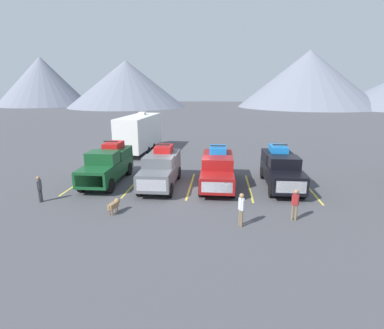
{
  "coord_description": "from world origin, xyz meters",
  "views": [
    {
      "loc": [
        1.91,
        -18.16,
        6.38
      ],
      "look_at": [
        0.0,
        1.85,
        1.2
      ],
      "focal_mm": 28.24,
      "sensor_mm": 36.0,
      "label": 1
    }
  ],
  "objects_px": {
    "person_c": "(39,187)",
    "dog": "(115,204)",
    "pickup_truck_a": "(108,164)",
    "person_a": "(295,203)",
    "pickup_truck_d": "(281,169)",
    "pickup_truck_c": "(218,168)",
    "person_b": "(241,207)",
    "pickup_truck_b": "(161,168)",
    "camper_trailer_a": "(139,132)"
  },
  "relations": [
    {
      "from": "person_a",
      "to": "pickup_truck_a",
      "type": "bearing_deg",
      "value": 155.3
    },
    {
      "from": "pickup_truck_c",
      "to": "person_b",
      "type": "xyz_separation_m",
      "value": [
        1.18,
        -6.08,
        -0.22
      ]
    },
    {
      "from": "dog",
      "to": "pickup_truck_a",
      "type": "bearing_deg",
      "value": 113.56
    },
    {
      "from": "pickup_truck_d",
      "to": "camper_trailer_a",
      "type": "xyz_separation_m",
      "value": [
        -12.01,
        9.66,
        0.86
      ]
    },
    {
      "from": "pickup_truck_d",
      "to": "person_b",
      "type": "bearing_deg",
      "value": -115.31
    },
    {
      "from": "pickup_truck_d",
      "to": "pickup_truck_b",
      "type": "bearing_deg",
      "value": -175.62
    },
    {
      "from": "pickup_truck_b",
      "to": "pickup_truck_a",
      "type": "bearing_deg",
      "value": 172.49
    },
    {
      "from": "person_a",
      "to": "person_c",
      "type": "xyz_separation_m",
      "value": [
        -13.84,
        1.14,
        -0.04
      ]
    },
    {
      "from": "person_c",
      "to": "dog",
      "type": "xyz_separation_m",
      "value": [
        4.74,
        -1.07,
        -0.41
      ]
    },
    {
      "from": "pickup_truck_c",
      "to": "person_a",
      "type": "height_order",
      "value": "pickup_truck_c"
    },
    {
      "from": "pickup_truck_a",
      "to": "camper_trailer_a",
      "type": "height_order",
      "value": "camper_trailer_a"
    },
    {
      "from": "pickup_truck_a",
      "to": "dog",
      "type": "xyz_separation_m",
      "value": [
        2.25,
        -5.15,
        -0.79
      ]
    },
    {
      "from": "pickup_truck_a",
      "to": "person_a",
      "type": "height_order",
      "value": "pickup_truck_a"
    },
    {
      "from": "person_a",
      "to": "person_c",
      "type": "distance_m",
      "value": 13.89
    },
    {
      "from": "pickup_truck_c",
      "to": "pickup_truck_a",
      "type": "bearing_deg",
      "value": 179.64
    },
    {
      "from": "pickup_truck_b",
      "to": "camper_trailer_a",
      "type": "xyz_separation_m",
      "value": [
        -4.16,
        10.26,
        0.86
      ]
    },
    {
      "from": "dog",
      "to": "person_a",
      "type": "bearing_deg",
      "value": -0.42
    },
    {
      "from": "pickup_truck_a",
      "to": "pickup_truck_d",
      "type": "relative_size",
      "value": 1.03
    },
    {
      "from": "pickup_truck_d",
      "to": "pickup_truck_c",
      "type": "bearing_deg",
      "value": -177.95
    },
    {
      "from": "person_b",
      "to": "person_c",
      "type": "relative_size",
      "value": 1.07
    },
    {
      "from": "pickup_truck_b",
      "to": "camper_trailer_a",
      "type": "bearing_deg",
      "value": 112.08
    },
    {
      "from": "pickup_truck_a",
      "to": "pickup_truck_b",
      "type": "bearing_deg",
      "value": -7.51
    },
    {
      "from": "pickup_truck_a",
      "to": "person_a",
      "type": "distance_m",
      "value": 12.5
    },
    {
      "from": "pickup_truck_c",
      "to": "person_a",
      "type": "bearing_deg",
      "value": -53.4
    },
    {
      "from": "pickup_truck_a",
      "to": "pickup_truck_d",
      "type": "xyz_separation_m",
      "value": [
        11.64,
        0.1,
        -0.05
      ]
    },
    {
      "from": "pickup_truck_a",
      "to": "person_b",
      "type": "height_order",
      "value": "pickup_truck_a"
    },
    {
      "from": "dog",
      "to": "pickup_truck_b",
      "type": "bearing_deg",
      "value": 71.65
    },
    {
      "from": "pickup_truck_d",
      "to": "person_b",
      "type": "height_order",
      "value": "pickup_truck_d"
    },
    {
      "from": "pickup_truck_c",
      "to": "pickup_truck_d",
      "type": "distance_m",
      "value": 4.13
    },
    {
      "from": "pickup_truck_b",
      "to": "dog",
      "type": "distance_m",
      "value": 4.96
    },
    {
      "from": "pickup_truck_d",
      "to": "dog",
      "type": "relative_size",
      "value": 5.91
    },
    {
      "from": "pickup_truck_a",
      "to": "person_b",
      "type": "distance_m",
      "value": 10.64
    },
    {
      "from": "pickup_truck_d",
      "to": "person_c",
      "type": "bearing_deg",
      "value": -163.5
    },
    {
      "from": "pickup_truck_d",
      "to": "person_c",
      "type": "relative_size",
      "value": 3.73
    },
    {
      "from": "pickup_truck_b",
      "to": "camper_trailer_a",
      "type": "relative_size",
      "value": 0.6
    },
    {
      "from": "pickup_truck_a",
      "to": "dog",
      "type": "relative_size",
      "value": 6.07
    },
    {
      "from": "pickup_truck_c",
      "to": "pickup_truck_b",
      "type": "bearing_deg",
      "value": -173.06
    },
    {
      "from": "pickup_truck_d",
      "to": "person_b",
      "type": "xyz_separation_m",
      "value": [
        -2.94,
        -6.23,
        -0.27
      ]
    },
    {
      "from": "dog",
      "to": "person_c",
      "type": "bearing_deg",
      "value": 167.27
    },
    {
      "from": "person_a",
      "to": "person_b",
      "type": "height_order",
      "value": "person_b"
    },
    {
      "from": "pickup_truck_d",
      "to": "person_a",
      "type": "xyz_separation_m",
      "value": [
        -0.29,
        -5.32,
        -0.29
      ]
    },
    {
      "from": "pickup_truck_d",
      "to": "person_a",
      "type": "height_order",
      "value": "pickup_truck_d"
    },
    {
      "from": "pickup_truck_b",
      "to": "person_b",
      "type": "height_order",
      "value": "pickup_truck_b"
    },
    {
      "from": "pickup_truck_b",
      "to": "person_a",
      "type": "relative_size",
      "value": 3.43
    },
    {
      "from": "camper_trailer_a",
      "to": "dog",
      "type": "relative_size",
      "value": 9.35
    },
    {
      "from": "pickup_truck_c",
      "to": "dog",
      "type": "xyz_separation_m",
      "value": [
        -5.26,
        -5.11,
        -0.69
      ]
    },
    {
      "from": "pickup_truck_b",
      "to": "pickup_truck_d",
      "type": "bearing_deg",
      "value": 4.38
    },
    {
      "from": "person_b",
      "to": "dog",
      "type": "distance_m",
      "value": 6.54
    },
    {
      "from": "pickup_truck_b",
      "to": "person_c",
      "type": "bearing_deg",
      "value": -150.28
    },
    {
      "from": "person_b",
      "to": "pickup_truck_d",
      "type": "bearing_deg",
      "value": 64.69
    }
  ]
}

